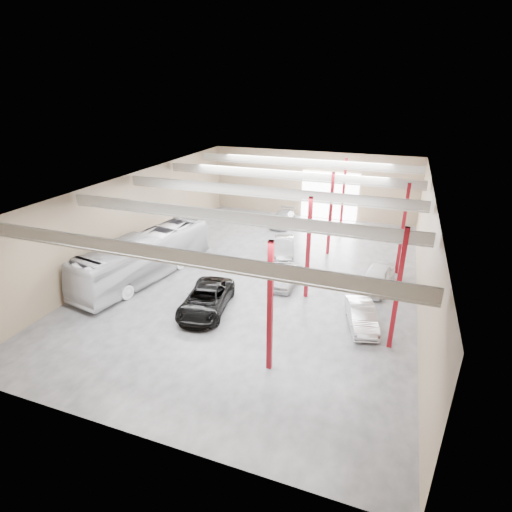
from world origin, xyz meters
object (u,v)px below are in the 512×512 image
Objects in this scene: car_row_c at (283,219)px; car_right_far at (376,278)px; car_row_b at (284,247)px; coach_bus at (145,256)px; black_sedan at (206,299)px; car_right_near at (362,316)px; car_row_a at (287,276)px.

car_right_far is at bearing -49.67° from car_row_c.
car_row_b is at bearing -74.99° from car_row_c.
coach_bus is 7.03m from black_sedan.
car_right_near is (9.77, -16.45, 0.01)m from car_row_c.
car_row_b is at bearing 113.96° from car_right_near.
coach_bus is at bearing 147.21° from black_sedan.
coach_bus is at bearing -154.92° from car_row_b.
car_row_a is 0.87× the size of car_row_b.
car_right_far is (6.11, 1.70, 0.13)m from car_row_a.
car_row_b is (-1.72, 5.20, 0.08)m from car_row_a.
coach_bus reaches higher than car_right_far.
car_row_a is at bearing -153.83° from car_right_far.
car_row_b is (2.12, 10.40, -0.04)m from black_sedan.
car_row_c is at bearing 104.71° from car_right_near.
car_row_c is 1.12× the size of car_right_near.
coach_bus is at bearing -114.23° from car_row_c.
black_sedan is 1.21× the size of car_row_c.
car_row_a is at bearing -88.41° from car_row_b.
car_right_far is at bearing 17.94° from car_row_a.
car_row_a is (10.22, 2.39, -1.01)m from coach_bus.
black_sedan is 1.20× the size of car_right_far.
car_row_b is 7.96m from car_row_c.
black_sedan is at bearing -14.06° from coach_bus.
car_row_c is 19.13m from car_right_near.
car_row_b is (8.50, 7.59, -0.94)m from coach_bus.
coach_bus is at bearing -164.46° from car_row_a.
car_right_far is (0.42, 5.35, 0.12)m from car_right_near.
car_right_near is 5.37m from car_right_far.
car_right_near is at bearing -66.73° from car_row_b.
coach_bus is 2.91× the size of car_right_near.
car_row_c is (-0.24, 18.00, -0.11)m from black_sedan.
black_sedan is 1.24× the size of car_row_b.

